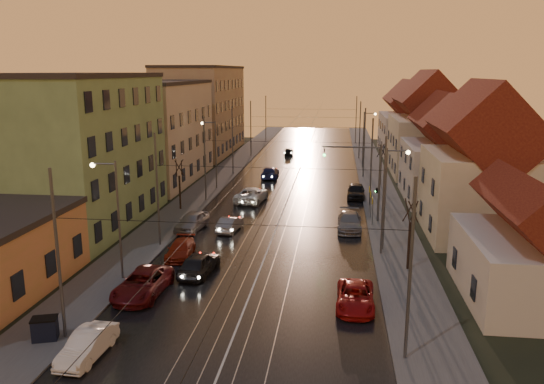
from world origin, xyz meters
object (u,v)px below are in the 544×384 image
at_px(street_lamp_3, 366,134).
at_px(parked_right_2, 356,191).
at_px(parked_left_1, 143,284).
at_px(dumpster, 45,329).
at_px(traffic_light_mast, 368,173).
at_px(driving_car_4, 289,151).
at_px(street_lamp_0, 114,208).
at_px(street_lamp_2, 213,148).
at_px(parked_left_0, 87,345).
at_px(driving_car_3, 270,173).
at_px(parked_right_1, 349,222).
at_px(parked_left_3, 192,221).
at_px(driving_car_2, 252,195).
at_px(driving_car_1, 230,224).
at_px(driving_car_0, 199,264).
at_px(parked_left_2, 181,249).
at_px(parked_right_0, 355,297).
at_px(street_lamp_1, 389,189).

relative_size(street_lamp_3, parked_right_2, 1.72).
height_order(parked_left_1, dumpster, parked_left_1).
relative_size(traffic_light_mast, driving_car_4, 1.95).
bearing_deg(parked_left_1, street_lamp_0, 141.19).
distance_m(street_lamp_0, street_lamp_2, 28.00).
bearing_deg(street_lamp_3, driving_car_4, 138.00).
xyz_separation_m(traffic_light_mast, parked_left_1, (-14.56, -18.22, -3.85)).
bearing_deg(parked_left_0, traffic_light_mast, 63.73).
bearing_deg(traffic_light_mast, driving_car_3, 120.57).
bearing_deg(driving_car_4, parked_right_1, 98.46).
bearing_deg(traffic_light_mast, dumpster, -125.49).
bearing_deg(street_lamp_2, dumpster, -90.51).
bearing_deg(parked_left_3, driving_car_4, 91.81).
bearing_deg(driving_car_2, dumpster, 86.89).
bearing_deg(street_lamp_2, driving_car_3, 51.61).
relative_size(driving_car_1, driving_car_2, 0.70).
bearing_deg(parked_left_1, street_lamp_3, 73.74).
bearing_deg(driving_car_1, driving_car_0, 96.64).
distance_m(traffic_light_mast, driving_car_4, 40.27).
height_order(parked_left_1, parked_right_1, parked_left_1).
relative_size(street_lamp_0, parked_left_2, 1.90).
xyz_separation_m(parked_left_0, parked_left_3, (-0.65, 21.23, 0.13)).
bearing_deg(driving_car_3, parked_right_0, 102.81).
bearing_deg(parked_left_3, parked_left_0, -80.41).
bearing_deg(parked_right_0, parked_right_1, 91.81).
distance_m(street_lamp_2, driving_car_0, 27.24).
height_order(parked_left_3, dumpster, parked_left_3).
bearing_deg(parked_right_1, parked_right_0, -89.32).
xyz_separation_m(parked_left_3, dumpster, (-2.19, -20.07, -0.09)).
xyz_separation_m(street_lamp_2, traffic_light_mast, (17.10, -12.00, -0.29)).
relative_size(street_lamp_3, driving_car_3, 1.57).
relative_size(parked_left_2, parked_right_0, 0.89).
bearing_deg(parked_left_0, street_lamp_1, 51.67).
height_order(driving_car_0, driving_car_2, driving_car_2).
bearing_deg(parked_right_1, driving_car_1, -170.10).
bearing_deg(parked_right_2, parked_left_2, -121.17).
xyz_separation_m(street_lamp_0, parked_right_2, (16.41, 25.35, -4.09)).
distance_m(parked_left_0, parked_right_2, 37.61).
relative_size(street_lamp_2, parked_right_2, 1.72).
height_order(driving_car_0, parked_left_2, driving_car_0).
height_order(driving_car_1, parked_left_3, parked_left_3).
bearing_deg(dumpster, parked_right_1, 35.75).
bearing_deg(driving_car_1, parked_left_3, 7.57).
relative_size(street_lamp_2, parked_right_1, 1.58).
height_order(street_lamp_1, traffic_light_mast, street_lamp_1).
bearing_deg(driving_car_1, parked_left_0, 89.93).
relative_size(driving_car_3, parked_right_1, 1.00).
bearing_deg(street_lamp_0, parked_left_2, 59.00).
bearing_deg(street_lamp_3, traffic_light_mast, -92.27).
distance_m(driving_car_4, dumpster, 63.42).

